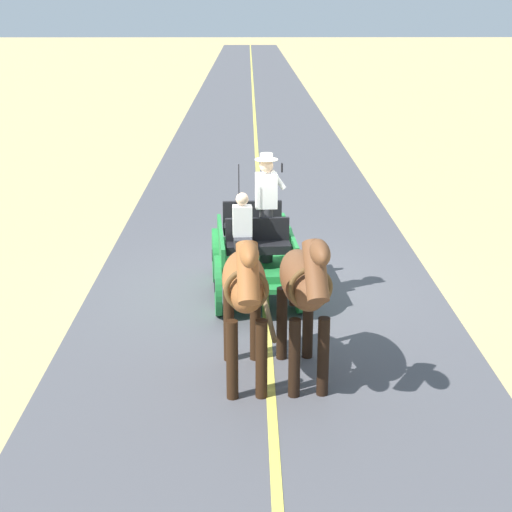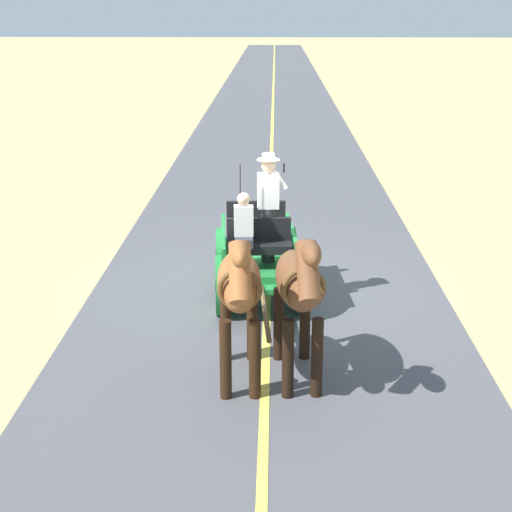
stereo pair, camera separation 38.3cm
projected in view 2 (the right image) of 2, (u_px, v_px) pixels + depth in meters
The scene contains 6 objects.
ground_plane at pixel (268, 290), 13.34m from camera, with size 200.00×200.00×0.00m, color tan.
road_surface at pixel (268, 290), 13.34m from camera, with size 6.06×160.00×0.01m, color #4C4C51.
road_centre_stripe at pixel (268, 290), 13.34m from camera, with size 0.12×160.00×0.00m, color #DBCC4C.
horse_drawn_carriage at pixel (258, 251), 12.77m from camera, with size 1.57×4.52×2.50m.
horse_near_side at pixel (299, 286), 9.75m from camera, with size 0.72×2.14×2.21m.
horse_off_side at pixel (239, 287), 9.72m from camera, with size 0.65×2.13×2.21m.
Camera 2 is at (-0.10, 12.49, 4.74)m, focal length 54.12 mm.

